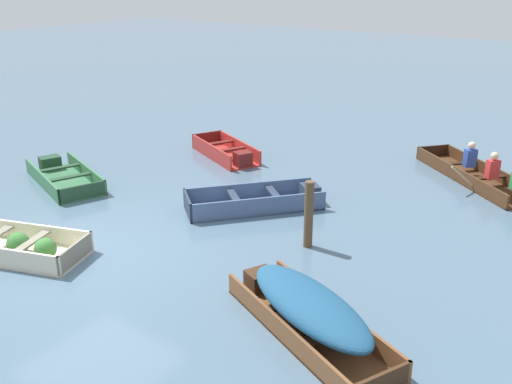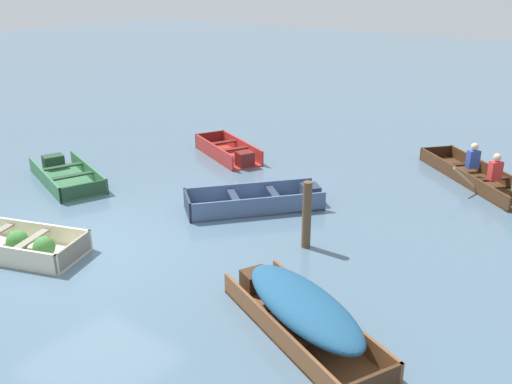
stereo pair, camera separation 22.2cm
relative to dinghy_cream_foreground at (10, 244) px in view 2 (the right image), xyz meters
The scene contains 8 objects.
ground_plane 1.35m from the dinghy_cream_foreground, 39.90° to the left, with size 80.00×80.00×0.00m, color slate.
dinghy_cream_foreground is the anchor object (origin of this frame).
skiff_slate_blue_near_moored 5.00m from the dinghy_cream_foreground, 62.31° to the left, with size 2.58×2.87×0.41m.
skiff_green_mid_moored 3.83m from the dinghy_cream_foreground, 130.42° to the left, with size 2.92×1.93×0.36m.
skiff_wooden_brown_far_moored 5.65m from the dinghy_cream_foreground, 11.62° to the left, with size 3.16×2.07×0.66m.
skiff_red_outer_moored 6.75m from the dinghy_cream_foreground, 93.88° to the left, with size 2.58×1.83×0.41m.
rowboat_dark_varnish_with_crew 10.45m from the dinghy_cream_foreground, 57.02° to the left, with size 3.51×3.09×0.91m.
mooring_post 5.39m from the dinghy_cream_foreground, 39.85° to the left, with size 0.17×0.17×1.28m, color brown.
Camera 2 is at (8.13, -5.51, 4.77)m, focal length 40.00 mm.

